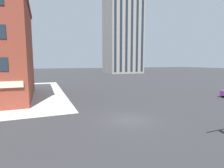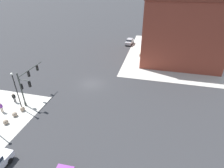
{
  "view_description": "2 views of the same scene",
  "coord_description": "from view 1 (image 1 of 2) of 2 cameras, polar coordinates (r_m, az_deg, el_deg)",
  "views": [
    {
      "loc": [
        -7.47,
        -14.32,
        5.35
      ],
      "look_at": [
        0.53,
        5.79,
        2.73
      ],
      "focal_mm": 28.29,
      "sensor_mm": 36.0,
      "label": 1
    },
    {
      "loc": [
        28.63,
        10.99,
        17.42
      ],
      "look_at": [
        6.43,
        5.56,
        4.29
      ],
      "focal_mm": 29.61,
      "sensor_mm": 36.0,
      "label": 2
    }
  ],
  "objects": [
    {
      "name": "ground_plane",
      "position": [
        17.02,
        5.68,
        -11.46
      ],
      "size": [
        320.0,
        320.0,
        0.0
      ],
      "primitive_type": "plane",
      "color": "#2D2D30"
    },
    {
      "name": "residential_tower_skyline_right",
      "position": [
        94.68,
        3.51,
        18.6
      ],
      "size": [
        17.55,
        14.85,
        49.08
      ],
      "color": "gray",
      "rests_on": "ground"
    }
  ]
}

